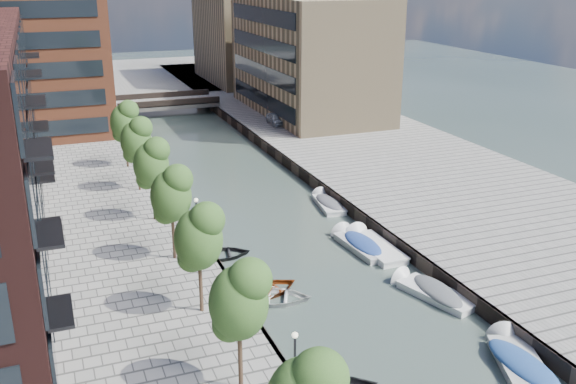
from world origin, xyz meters
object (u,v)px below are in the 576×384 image
bridge (166,103)px  tree_4 (151,162)px  tree_6 (124,120)px  motorboat_0 (519,363)px  motorboat_1 (430,292)px  tree_3 (171,193)px  tree_5 (136,138)px  motorboat_2 (371,246)px  sloop_3 (273,301)px  motorboat_3 (359,244)px  tree_2 (198,235)px  sloop_4 (219,257)px  sloop_2 (267,293)px  car (276,119)px  motorboat_4 (327,203)px  tree_1 (239,298)px

bridge → tree_4: 41.08m
tree_6 → motorboat_0: tree_6 is taller
tree_6 → motorboat_1: size_ratio=1.08×
tree_3 → tree_4: bearing=90.0°
tree_5 → motorboat_2: tree_5 is taller
sloop_3 → motorboat_3: 9.49m
tree_2 → sloop_4: 10.23m
motorboat_0 → motorboat_2: (0.02, 14.92, -0.12)m
tree_4 → tree_5: same height
motorboat_0 → motorboat_3: motorboat_0 is taller
sloop_2 → car: car is taller
bridge → motorboat_3: 47.86m
tree_4 → motorboat_2: tree_4 is taller
tree_2 → sloop_2: size_ratio=1.45×
motorboat_0 → motorboat_1: bearing=89.7°
tree_4 → motorboat_4: 14.83m
tree_2 → motorboat_3: 14.91m
tree_5 → sloop_4: bearing=-76.2°
bridge → motorboat_0: bridge is taller
tree_2 → car: tree_2 is taller
tree_6 → sloop_4: size_ratio=1.43×
tree_6 → motorboat_0: bearing=-70.3°
tree_3 → motorboat_3: tree_3 is taller
tree_3 → motorboat_1: size_ratio=1.08×
tree_2 → sloop_3: bearing=16.3°
tree_3 → tree_4: same height
sloop_2 → motorboat_0: motorboat_0 is taller
motorboat_2 → car: (5.09, 32.90, 1.55)m
motorboat_2 → motorboat_4: size_ratio=1.14×
motorboat_2 → motorboat_4: 8.68m
tree_5 → motorboat_4: bearing=-24.8°
car → tree_4: bearing=-124.5°
sloop_2 → motorboat_2: bearing=-80.9°
tree_5 → motorboat_0: bearing=-66.2°
tree_6 → sloop_4: (3.14, -19.84, -5.31)m
motorboat_2 → tree_5: bearing=131.3°
tree_1 → tree_2: size_ratio=1.00×
car → motorboat_2: bearing=-96.8°
tree_2 → motorboat_3: bearing=26.8°
tree_4 → sloop_2: size_ratio=1.45×
bridge → sloop_2: bearing=-94.5°
motorboat_1 → tree_1: bearing=-156.9°
tree_2 → motorboat_2: bearing=24.0°
tree_2 → sloop_2: 7.30m
bridge → motorboat_4: size_ratio=2.62×
tree_5 → tree_6: same height
bridge → motorboat_3: bearing=-85.2°
motorboat_2 → motorboat_4: motorboat_2 is taller
motorboat_0 → motorboat_2: motorboat_2 is taller
tree_4 → car: bearing=53.5°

